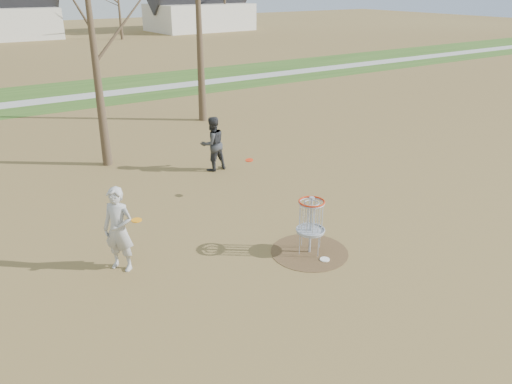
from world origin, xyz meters
TOP-DOWN VIEW (x-y plane):
  - ground at (0.00, 0.00)m, footprint 160.00×160.00m
  - green_band at (0.00, 21.00)m, footprint 160.00×8.00m
  - footpath at (0.00, 20.00)m, footprint 160.00×1.50m
  - dirt_circle at (0.00, 0.00)m, footprint 1.80×1.80m
  - player_standing at (-3.86, 1.70)m, footprint 0.79×0.82m
  - player_throwing at (0.79, 6.06)m, footprint 0.90×0.72m
  - disc_grounded at (0.06, -0.47)m, footprint 0.22×0.22m
  - discs_in_play at (-1.40, 2.48)m, footprint 4.31×2.26m
  - disc_golf_basket at (0.00, 0.00)m, footprint 0.64×0.64m
  - houses_row at (4.32, 52.56)m, footprint 56.51×10.01m

SIDE VIEW (x-z plane):
  - ground at x=0.00m, z-range 0.00..0.00m
  - green_band at x=0.00m, z-range 0.00..0.01m
  - dirt_circle at x=0.00m, z-range 0.00..0.01m
  - footpath at x=0.00m, z-range 0.01..0.02m
  - disc_grounded at x=0.06m, z-range 0.01..0.03m
  - player_throwing at x=0.79m, z-range 0.00..1.80m
  - disc_golf_basket at x=0.00m, z-range 0.24..1.59m
  - player_standing at x=-3.86m, z-range 0.00..1.89m
  - discs_in_play at x=-1.40m, z-range 1.12..1.21m
  - houses_row at x=4.32m, z-range -0.11..7.15m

